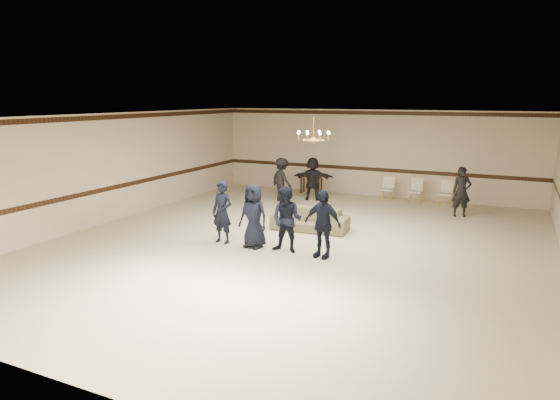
{
  "coord_description": "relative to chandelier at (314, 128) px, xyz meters",
  "views": [
    {
      "loc": [
        4.75,
        -11.06,
        3.66
      ],
      "look_at": [
        -0.26,
        -0.5,
        1.22
      ],
      "focal_mm": 31.71,
      "sensor_mm": 36.0,
      "label": 1
    }
  ],
  "objects": [
    {
      "name": "boy_d",
      "position": [
        0.91,
        -1.69,
        -2.08
      ],
      "size": [
        0.98,
        0.53,
        1.59
      ],
      "primitive_type": "imported",
      "rotation": [
        0.0,
        0.0,
        -0.16
      ],
      "color": "black",
      "rests_on": "floor"
    },
    {
      "name": "banquet_chair_right",
      "position": [
        2.79,
        5.23,
        -2.44
      ],
      "size": [
        0.44,
        0.44,
        0.87
      ],
      "primitive_type": null,
      "rotation": [
        0.0,
        0.0,
        0.04
      ],
      "color": "beige",
      "rests_on": "floor"
    },
    {
      "name": "console_table",
      "position": [
        -2.21,
        5.43,
        -2.53
      ],
      "size": [
        0.83,
        0.37,
        0.69
      ],
      "primitive_type": "cube",
      "rotation": [
        0.0,
        0.0,
        0.03
      ],
      "color": "#311C10",
      "rests_on": "floor"
    },
    {
      "name": "crown_molding",
      "position": [
        0.0,
        5.99,
        0.21
      ],
      "size": [
        12.0,
        0.02,
        0.14
      ],
      "primitive_type": "cube",
      "color": "black",
      "rests_on": "wall_back"
    },
    {
      "name": "adult_right",
      "position": [
        3.4,
        3.88,
        -2.1
      ],
      "size": [
        0.66,
        0.53,
        1.56
      ],
      "primitive_type": "imported",
      "rotation": [
        0.0,
        0.0,
        0.33
      ],
      "color": "black",
      "rests_on": "floor"
    },
    {
      "name": "room",
      "position": [
        0.0,
        -1.0,
        -1.28
      ],
      "size": [
        12.01,
        14.01,
        3.21
      ],
      "color": "beige",
      "rests_on": "ground"
    },
    {
      "name": "chandelier",
      "position": [
        0.0,
        0.0,
        0.0
      ],
      "size": [
        0.94,
        0.94,
        0.89
      ],
      "primitive_type": null,
      "color": "gold",
      "rests_on": "ceiling"
    },
    {
      "name": "boy_c",
      "position": [
        0.01,
        -1.69,
        -2.08
      ],
      "size": [
        0.78,
        0.61,
        1.59
      ],
      "primitive_type": "imported",
      "rotation": [
        0.0,
        0.0,
        0.01
      ],
      "color": "black",
      "rests_on": "floor"
    },
    {
      "name": "boy_a",
      "position": [
        -1.79,
        -1.69,
        -2.08
      ],
      "size": [
        0.61,
        0.44,
        1.59
      ],
      "primitive_type": "imported",
      "rotation": [
        0.0,
        0.0,
        -0.1
      ],
      "color": "black",
      "rests_on": "floor"
    },
    {
      "name": "settee",
      "position": [
        -0.22,
        0.38,
        -2.57
      ],
      "size": [
        2.17,
        0.98,
        0.62
      ],
      "primitive_type": "imported",
      "rotation": [
        0.0,
        0.0,
        0.07
      ],
      "color": "brown",
      "rests_on": "floor"
    },
    {
      "name": "chair_rail",
      "position": [
        0.0,
        5.99,
        -1.88
      ],
      "size": [
        12.0,
        0.02,
        0.14
      ],
      "primitive_type": "cube",
      "color": "black",
      "rests_on": "wall_back"
    },
    {
      "name": "adult_left",
      "position": [
        -2.6,
        3.58,
        -2.1
      ],
      "size": [
        1.16,
        0.98,
        1.56
      ],
      "primitive_type": "imported",
      "rotation": [
        0.0,
        0.0,
        2.65
      ],
      "color": "black",
      "rests_on": "floor"
    },
    {
      "name": "boy_b",
      "position": [
        -0.89,
        -1.69,
        -2.08
      ],
      "size": [
        0.82,
        0.58,
        1.59
      ],
      "primitive_type": "imported",
      "rotation": [
        0.0,
        0.0,
        -0.09
      ],
      "color": "black",
      "rests_on": "floor"
    },
    {
      "name": "banquet_chair_mid",
      "position": [
        1.79,
        5.23,
        -2.44
      ],
      "size": [
        0.44,
        0.44,
        0.87
      ],
      "primitive_type": null,
      "rotation": [
        0.0,
        0.0,
        -0.05
      ],
      "color": "beige",
      "rests_on": "floor"
    },
    {
      "name": "adult_mid",
      "position": [
        -1.7,
        4.28,
        -2.1
      ],
      "size": [
        1.51,
        0.75,
        1.56
      ],
      "primitive_type": "imported",
      "rotation": [
        0.0,
        0.0,
        3.35
      ],
      "color": "black",
      "rests_on": "floor"
    },
    {
      "name": "banquet_chair_left",
      "position": [
        0.79,
        5.23,
        -2.44
      ],
      "size": [
        0.46,
        0.46,
        0.87
      ],
      "primitive_type": null,
      "rotation": [
        0.0,
        0.0,
        0.09
      ],
      "color": "beige",
      "rests_on": "floor"
    }
  ]
}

